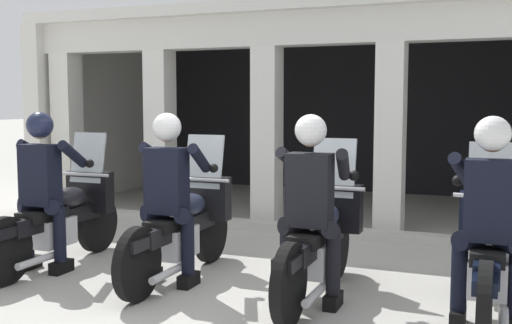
{
  "coord_description": "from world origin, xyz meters",
  "views": [
    {
      "loc": [
        2.17,
        -4.78,
        1.69
      ],
      "look_at": [
        0.0,
        0.58,
        1.12
      ],
      "focal_mm": 43.8,
      "sensor_mm": 36.0,
      "label": 1
    }
  ],
  "objects_px": {
    "motorcycle_far_left": "(63,216)",
    "police_officer_far_right": "(490,204)",
    "bollard_kerbside": "(36,183)",
    "motorcycle_center_right": "(320,239)",
    "motorcycle_far_right": "(489,254)",
    "police_officer_center_right": "(311,193)",
    "police_officer_far_left": "(43,178)",
    "motorcycle_center_left": "(184,225)",
    "police_officer_center_left": "(169,184)"
  },
  "relations": [
    {
      "from": "motorcycle_far_left",
      "to": "bollard_kerbside",
      "type": "relative_size",
      "value": 2.03
    },
    {
      "from": "police_officer_far_left",
      "to": "police_officer_center_left",
      "type": "xyz_separation_m",
      "value": [
        1.38,
        0.07,
        0.0
      ]
    },
    {
      "from": "police_officer_center_right",
      "to": "motorcycle_far_right",
      "type": "height_order",
      "value": "police_officer_center_right"
    },
    {
      "from": "motorcycle_center_left",
      "to": "bollard_kerbside",
      "type": "bearing_deg",
      "value": 145.37
    },
    {
      "from": "police_officer_center_right",
      "to": "motorcycle_far_right",
      "type": "xyz_separation_m",
      "value": [
        1.38,
        0.26,
        -0.44
      ]
    },
    {
      "from": "motorcycle_far_left",
      "to": "motorcycle_center_left",
      "type": "height_order",
      "value": "same"
    },
    {
      "from": "police_officer_center_right",
      "to": "motorcycle_center_left",
      "type": "bearing_deg",
      "value": 163.02
    },
    {
      "from": "motorcycle_far_left",
      "to": "police_officer_far_right",
      "type": "bearing_deg",
      "value": -10.91
    },
    {
      "from": "police_officer_center_right",
      "to": "bollard_kerbside",
      "type": "distance_m",
      "value": 5.42
    },
    {
      "from": "motorcycle_center_right",
      "to": "motorcycle_far_left",
      "type": "bearing_deg",
      "value": 177.65
    },
    {
      "from": "motorcycle_center_right",
      "to": "police_officer_far_left",
      "type": "bearing_deg",
      "value": -176.48
    },
    {
      "from": "motorcycle_center_right",
      "to": "police_officer_far_right",
      "type": "bearing_deg",
      "value": -14.84
    },
    {
      "from": "motorcycle_far_left",
      "to": "motorcycle_center_right",
      "type": "relative_size",
      "value": 1.0
    },
    {
      "from": "police_officer_center_left",
      "to": "police_officer_center_right",
      "type": "distance_m",
      "value": 1.38
    },
    {
      "from": "motorcycle_center_right",
      "to": "police_officer_far_right",
      "type": "height_order",
      "value": "police_officer_far_right"
    },
    {
      "from": "police_officer_center_left",
      "to": "motorcycle_far_right",
      "type": "relative_size",
      "value": 0.78
    },
    {
      "from": "motorcycle_center_left",
      "to": "bollard_kerbside",
      "type": "height_order",
      "value": "motorcycle_center_left"
    },
    {
      "from": "police_officer_center_left",
      "to": "police_officer_far_left",
      "type": "bearing_deg",
      "value": 177.36
    },
    {
      "from": "police_officer_far_right",
      "to": "bollard_kerbside",
      "type": "relative_size",
      "value": 1.58
    },
    {
      "from": "police_officer_far_left",
      "to": "motorcycle_far_right",
      "type": "bearing_deg",
      "value": -3.07
    },
    {
      "from": "motorcycle_far_left",
      "to": "police_officer_far_right",
      "type": "distance_m",
      "value": 4.17
    },
    {
      "from": "motorcycle_far_right",
      "to": "police_officer_far_right",
      "type": "xyz_separation_m",
      "value": [
        -0.0,
        -0.28,
        0.44
      ]
    },
    {
      "from": "police_officer_far_left",
      "to": "motorcycle_center_left",
      "type": "height_order",
      "value": "police_officer_far_left"
    },
    {
      "from": "police_officer_center_left",
      "to": "police_officer_far_right",
      "type": "height_order",
      "value": "same"
    },
    {
      "from": "police_officer_far_left",
      "to": "police_officer_center_right",
      "type": "relative_size",
      "value": 1.0
    },
    {
      "from": "police_officer_far_right",
      "to": "bollard_kerbside",
      "type": "distance_m",
      "value": 6.69
    },
    {
      "from": "motorcycle_far_left",
      "to": "bollard_kerbside",
      "type": "height_order",
      "value": "motorcycle_far_left"
    },
    {
      "from": "police_officer_center_left",
      "to": "motorcycle_far_right",
      "type": "distance_m",
      "value": 2.8
    },
    {
      "from": "police_officer_far_left",
      "to": "bollard_kerbside",
      "type": "distance_m",
      "value": 3.16
    },
    {
      "from": "motorcycle_far_right",
      "to": "police_officer_far_right",
      "type": "relative_size",
      "value": 1.29
    },
    {
      "from": "police_officer_center_right",
      "to": "bollard_kerbside",
      "type": "relative_size",
      "value": 1.58
    },
    {
      "from": "motorcycle_center_right",
      "to": "motorcycle_far_right",
      "type": "bearing_deg",
      "value": -3.26
    },
    {
      "from": "police_officer_center_left",
      "to": "motorcycle_center_right",
      "type": "height_order",
      "value": "police_officer_center_left"
    },
    {
      "from": "police_officer_far_left",
      "to": "police_officer_center_left",
      "type": "distance_m",
      "value": 1.38
    },
    {
      "from": "motorcycle_far_left",
      "to": "police_officer_center_right",
      "type": "relative_size",
      "value": 1.29
    },
    {
      "from": "motorcycle_center_left",
      "to": "police_officer_far_left",
      "type": "bearing_deg",
      "value": -171.19
    },
    {
      "from": "motorcycle_center_right",
      "to": "motorcycle_far_right",
      "type": "distance_m",
      "value": 1.38
    },
    {
      "from": "motorcycle_far_right",
      "to": "bollard_kerbside",
      "type": "bearing_deg",
      "value": 155.78
    },
    {
      "from": "police_officer_far_left",
      "to": "police_officer_center_left",
      "type": "bearing_deg",
      "value": -3.51
    },
    {
      "from": "police_officer_center_right",
      "to": "police_officer_far_right",
      "type": "xyz_separation_m",
      "value": [
        1.38,
        -0.03,
        0.0
      ]
    },
    {
      "from": "police_officer_far_left",
      "to": "police_officer_far_right",
      "type": "xyz_separation_m",
      "value": [
        4.14,
        -0.04,
        0.0
      ]
    },
    {
      "from": "police_officer_far_left",
      "to": "police_officer_center_right",
      "type": "bearing_deg",
      "value": -6.69
    },
    {
      "from": "motorcycle_center_right",
      "to": "motorcycle_far_right",
      "type": "relative_size",
      "value": 1.0
    },
    {
      "from": "motorcycle_far_left",
      "to": "bollard_kerbside",
      "type": "xyz_separation_m",
      "value": [
        -2.12,
        2.01,
        -0.0
      ]
    },
    {
      "from": "police_officer_far_left",
      "to": "motorcycle_center_left",
      "type": "distance_m",
      "value": 1.49
    },
    {
      "from": "bollard_kerbside",
      "to": "police_officer_center_right",
      "type": "bearing_deg",
      "value": -25.32
    },
    {
      "from": "motorcycle_far_left",
      "to": "police_officer_far_right",
      "type": "height_order",
      "value": "police_officer_far_right"
    },
    {
      "from": "police_officer_far_left",
      "to": "motorcycle_center_right",
      "type": "height_order",
      "value": "police_officer_far_left"
    },
    {
      "from": "motorcycle_center_left",
      "to": "police_officer_far_right",
      "type": "bearing_deg",
      "value": -13.71
    },
    {
      "from": "motorcycle_center_right",
      "to": "police_officer_far_right",
      "type": "xyz_separation_m",
      "value": [
        1.38,
        -0.31,
        0.44
      ]
    }
  ]
}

